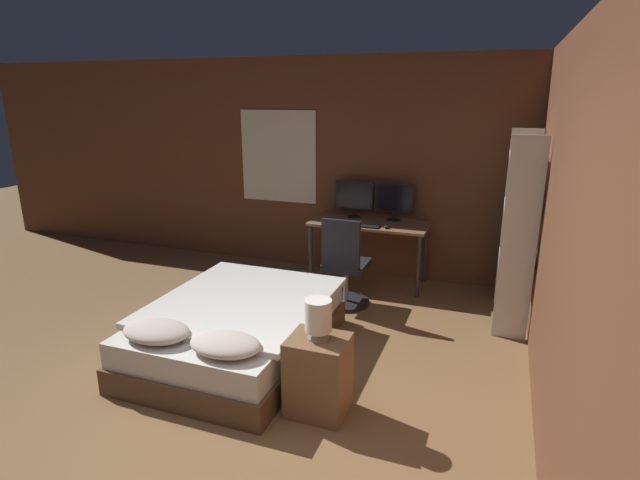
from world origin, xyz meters
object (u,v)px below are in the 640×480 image
bedside_lamp (318,316)px  office_chair (345,271)px  monitor_right (394,199)px  monitor_left (354,196)px  bookshelf (520,223)px  nightstand (318,375)px  bed (237,329)px  keyboard (365,226)px  computer_mouse (387,227)px  desk (369,230)px

bedside_lamp → office_chair: 1.96m
monitor_right → monitor_left: bearing=180.0°
monitor_right → office_chair: monitor_right is taller
monitor_left → bookshelf: bookshelf is taller
nightstand → office_chair: 1.93m
monitor_left → monitor_right: 0.50m
office_chair → bed: bearing=-113.0°
bedside_lamp → bookshelf: (1.31, 2.05, 0.29)m
keyboard → computer_mouse: (0.26, 0.00, 0.01)m
nightstand → desk: bearing=97.2°
nightstand → desk: (-0.34, 2.66, 0.37)m
bed → office_chair: size_ratio=1.91×
monitor_left → monitor_right: same height
bed → nightstand: bearing=-29.2°
monitor_right → bedside_lamp: bearing=-88.3°
bed → computer_mouse: bearing=65.0°
bedside_lamp → bed: bearing=150.8°
monitor_right → bookshelf: bearing=-30.5°
monitor_left → monitor_right: (0.50, 0.00, 0.00)m
monitor_right → nightstand: bearing=-88.3°
bedside_lamp → monitor_left: size_ratio=0.61×
bed → monitor_right: monitor_right is taller
bed → nightstand: nightstand is taller
nightstand → monitor_right: size_ratio=1.22×
monitor_left → keyboard: 0.54m
computer_mouse → desk: bearing=142.3°
bedside_lamp → keyboard: (-0.34, 2.46, 0.01)m
monitor_left → bookshelf: (1.90, -0.82, 0.03)m
nightstand → monitor_left: bearing=101.6°
bedside_lamp → desk: bedside_lamp is taller
nightstand → desk: desk is taller
computer_mouse → keyboard: bearing=180.0°
bed → desk: desk is taller
bed → keyboard: size_ratio=5.56×
bed → keyboard: keyboard is taller
monitor_right → bookshelf: bookshelf is taller
monitor_left → computer_mouse: bearing=-38.6°
nightstand → monitor_right: monitor_right is taller
keyboard → office_chair: (-0.06, -0.57, -0.37)m
desk → monitor_right: size_ratio=2.92×
keyboard → bedside_lamp: bearing=-82.2°
computer_mouse → bookshelf: bookshelf is taller
nightstand → bookshelf: size_ratio=0.31×
monitor_right → bed: bearing=-110.7°
keyboard → office_chair: 0.68m
desk → bookshelf: (1.65, -0.61, 0.39)m
monitor_right → keyboard: (-0.25, -0.41, -0.25)m
bedside_lamp → computer_mouse: (-0.07, 2.46, 0.02)m
nightstand → keyboard: 2.53m
office_chair → bookshelf: size_ratio=0.53×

